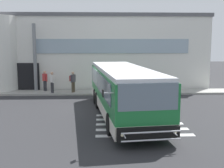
% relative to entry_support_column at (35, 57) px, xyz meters
% --- Properties ---
extents(ground_plane, '(80.00, 90.00, 0.02)m').
position_rel_entry_support_column_xyz_m(ground_plane, '(5.31, -5.40, -2.90)').
color(ground_plane, '#2B2B2D').
rests_on(ground_plane, ground).
extents(bay_paint_stripes, '(4.40, 3.96, 0.01)m').
position_rel_entry_support_column_xyz_m(bay_paint_stripes, '(7.31, -9.60, -2.89)').
color(bay_paint_stripes, silver).
rests_on(bay_paint_stripes, ground).
extents(terminal_building, '(20.86, 13.80, 6.58)m').
position_rel_entry_support_column_xyz_m(terminal_building, '(4.64, 6.18, 0.39)').
color(terminal_building, silver).
rests_on(terminal_building, ground).
extents(boarding_curb, '(23.06, 2.00, 0.15)m').
position_rel_entry_support_column_xyz_m(boarding_curb, '(5.31, -0.60, -2.82)').
color(boarding_curb, '#9E9B93').
rests_on(boarding_curb, ground).
extents(entry_support_column, '(0.28, 0.28, 5.48)m').
position_rel_entry_support_column_xyz_m(entry_support_column, '(0.00, 0.00, 0.00)').
color(entry_support_column, slate).
rests_on(entry_support_column, boarding_curb).
extents(bus_main_foreground, '(3.72, 11.03, 2.70)m').
position_rel_entry_support_column_xyz_m(bus_main_foreground, '(6.58, -7.84, -1.56)').
color(bus_main_foreground, '#1E7238').
rests_on(bus_main_foreground, ground).
extents(passenger_near_column, '(0.47, 0.42, 1.68)m').
position_rel_entry_support_column_xyz_m(passenger_near_column, '(0.80, -0.26, -1.81)').
color(passenger_near_column, '#2D2D33').
rests_on(passenger_near_column, boarding_curb).
extents(passenger_by_doorway, '(0.40, 0.49, 1.68)m').
position_rel_entry_support_column_xyz_m(passenger_by_doorway, '(1.54, -1.19, -1.81)').
color(passenger_by_doorway, '#2D2D33').
rests_on(passenger_by_doorway, boarding_curb).
extents(passenger_at_curb_edge, '(0.50, 0.52, 1.68)m').
position_rel_entry_support_column_xyz_m(passenger_at_curb_edge, '(3.15, -1.01, -1.78)').
color(passenger_at_curb_edge, '#4C4233').
rests_on(passenger_at_curb_edge, boarding_curb).
extents(safety_bollard_yellow, '(0.18, 0.18, 0.90)m').
position_rel_entry_support_column_xyz_m(safety_bollard_yellow, '(5.71, -1.80, -2.44)').
color(safety_bollard_yellow, yellow).
rests_on(safety_bollard_yellow, ground).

